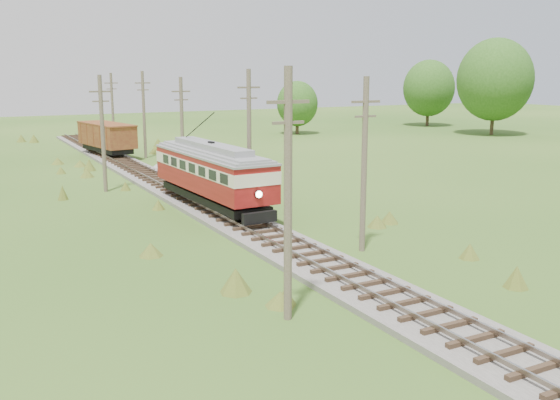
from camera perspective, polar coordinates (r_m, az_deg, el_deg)
railbed_main at (r=44.01m, az=-8.21°, el=0.23°), size 3.60×96.00×0.57m
streetcar at (r=39.68m, az=-6.25°, el=2.71°), size 3.43×12.82×5.82m
gondola at (r=67.91m, az=-15.56°, el=5.62°), size 4.41×9.46×3.02m
gravel_pile at (r=58.74m, az=-10.31°, el=3.30°), size 2.85×3.03×1.04m
utility_pole_r_2 at (r=30.69m, az=7.70°, el=3.34°), size 1.60×0.30×8.60m
utility_pole_r_3 at (r=41.80m, az=-2.83°, el=5.89°), size 1.60×0.30×9.00m
utility_pole_r_4 at (r=53.78m, az=-8.95°, el=6.71°), size 1.60×0.30×8.40m
utility_pole_r_5 at (r=66.26m, az=-12.33°, el=7.71°), size 1.60×0.30×8.90m
utility_pole_r_6 at (r=78.80m, az=-15.06°, el=8.09°), size 1.60×0.30×8.70m
utility_pole_l_a at (r=21.69m, az=0.74°, el=0.56°), size 1.60×0.30×9.00m
utility_pole_l_b at (r=47.93m, az=-15.91°, el=5.95°), size 1.60×0.30×8.60m
tree_right_4 at (r=94.15m, az=19.06°, el=10.36°), size 10.50×10.50×13.53m
tree_right_5 at (r=107.11m, az=13.45°, el=9.92°), size 8.40×8.40×10.82m
tree_mid_b at (r=90.46m, az=1.59°, el=8.79°), size 5.88×5.88×7.57m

